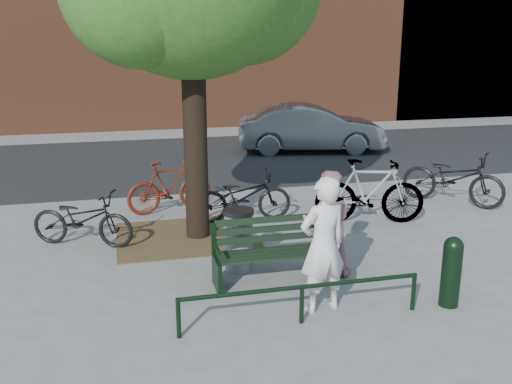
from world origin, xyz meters
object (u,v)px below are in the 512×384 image
object	(u,v)px
bollard	(451,269)
litter_bin	(239,240)
park_bench	(274,250)
person_left	(323,245)
person_right	(327,223)
parked_car	(311,128)
bicycle_c	(242,196)

from	to	relation	value
bollard	litter_bin	size ratio (longest dim) A/B	1.00
park_bench	litter_bin	bearing A→B (deg)	127.81
park_bench	person_left	xyz separation A→B (m)	(0.35, -1.00, 0.41)
person_left	person_right	distance (m)	1.17
litter_bin	parked_car	bearing A→B (deg)	64.43
person_left	person_right	world-z (taller)	person_left
bollard	litter_bin	xyz separation A→B (m)	(-2.43, 1.80, -0.03)
bicycle_c	parked_car	xyz separation A→B (m)	(3.39, 5.99, 0.22)
bollard	parked_car	bearing A→B (deg)	81.42
bollard	person_right	bearing A→B (deg)	131.95
person_right	parked_car	world-z (taller)	person_right
person_right	bollard	bearing A→B (deg)	146.00
person_left	litter_bin	size ratio (longest dim) A/B	1.88
park_bench	bollard	size ratio (longest dim) A/B	1.84
person_right	litter_bin	distance (m)	1.33
litter_bin	parked_car	world-z (taller)	parked_car
litter_bin	bicycle_c	size ratio (longest dim) A/B	0.51
parked_car	park_bench	bearing A→B (deg)	168.47
person_left	person_right	xyz separation A→B (m)	(0.46, 1.07, -0.10)
bollard	person_left	bearing A→B (deg)	170.73
park_bench	person_right	xyz separation A→B (m)	(0.81, 0.07, 0.31)
park_bench	bollard	world-z (taller)	park_bench
bollard	parked_car	distance (m)	10.14
person_left	parked_car	size ratio (longest dim) A/B	0.41
bollard	litter_bin	world-z (taller)	bollard
park_bench	parked_car	size ratio (longest dim) A/B	0.40
bicycle_c	parked_car	bearing A→B (deg)	-28.46
parked_car	bicycle_c	bearing A→B (deg)	160.93
bollard	park_bench	bearing A→B (deg)	147.76
litter_bin	person_right	bearing A→B (deg)	-20.30
park_bench	bicycle_c	xyz separation A→B (m)	(0.14, 2.76, 0.01)
bicycle_c	bollard	bearing A→B (deg)	-153.98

